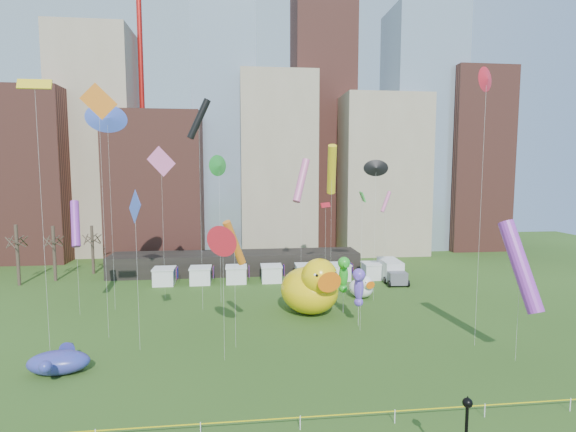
{
  "coord_description": "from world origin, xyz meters",
  "views": [
    {
      "loc": [
        -3.61,
        -24.76,
        15.75
      ],
      "look_at": [
        0.57,
        11.43,
        12.0
      ],
      "focal_mm": 27.0,
      "sensor_mm": 36.0,
      "label": 1
    }
  ],
  "objects": [
    {
      "name": "kite_2",
      "position": [
        12.71,
        25.36,
        16.13
      ],
      "size": [
        1.98,
        0.53,
        17.15
      ],
      "color": "silver",
      "rests_on": "ground"
    },
    {
      "name": "seahorse_purple",
      "position": [
        8.46,
        16.96,
        4.39
      ],
      "size": [
        1.71,
        1.91,
        6.02
      ],
      "rotation": [
        0.0,
        0.0,
        -0.38
      ],
      "color": "silver",
      "rests_on": "ground"
    },
    {
      "name": "small_duck",
      "position": [
        11.65,
        26.72,
        1.36
      ],
      "size": [
        3.73,
        4.22,
        2.96
      ],
      "rotation": [
        0.0,
        0.0,
        0.34
      ],
      "color": "white",
      "rests_on": "ground"
    },
    {
      "name": "vendor_tents",
      "position": [
        1.02,
        36.0,
        1.11
      ],
      "size": [
        33.24,
        2.8,
        2.4
      ],
      "color": "white",
      "rests_on": "ground"
    },
    {
      "name": "bare_trees",
      "position": [
        -30.17,
        40.54,
        4.01
      ],
      "size": [
        8.44,
        6.44,
        8.5
      ],
      "color": "#382B21",
      "rests_on": "ground"
    },
    {
      "name": "whale_inflatable",
      "position": [
        -17.71,
        9.68,
        0.95
      ],
      "size": [
        4.74,
        6.06,
        2.08
      ],
      "rotation": [
        0.0,
        0.0,
        0.02
      ],
      "color": "#42328A",
      "rests_on": "ground"
    },
    {
      "name": "pavilion",
      "position": [
        -4.0,
        42.0,
        1.6
      ],
      "size": [
        38.0,
        6.0,
        3.2
      ],
      "primitive_type": "cube",
      "color": "black",
      "rests_on": "ground"
    },
    {
      "name": "kite_14",
      "position": [
        -16.01,
        16.74,
        21.67
      ],
      "size": [
        3.3,
        0.03,
        23.7
      ],
      "color": "silver",
      "rests_on": "ground"
    },
    {
      "name": "kite_7",
      "position": [
        19.23,
        7.51,
        8.07
      ],
      "size": [
        2.54,
        4.56,
        11.8
      ],
      "color": "silver",
      "rests_on": "ground"
    },
    {
      "name": "kite_8",
      "position": [
        17.58,
        10.92,
        23.53
      ],
      "size": [
        1.76,
        1.52,
        24.63
      ],
      "color": "silver",
      "rests_on": "ground"
    },
    {
      "name": "kite_16",
      "position": [
        7.61,
        29.98,
        11.34
      ],
      "size": [
        1.61,
        1.69,
        11.76
      ],
      "color": "silver",
      "rests_on": "ground"
    },
    {
      "name": "kite_12",
      "position": [
        -19.23,
        11.69,
        22.25
      ],
      "size": [
        2.56,
        0.39,
        22.9
      ],
      "color": "silver",
      "rests_on": "ground"
    },
    {
      "name": "kite_13",
      "position": [
        -12.42,
        13.44,
        12.59
      ],
      "size": [
        1.57,
        2.52,
        14.22
      ],
      "color": "silver",
      "rests_on": "ground"
    },
    {
      "name": "kite_10",
      "position": [
        -7.79,
        24.23,
        21.45
      ],
      "size": [
        2.74,
        1.09,
        23.74
      ],
      "color": "silver",
      "rests_on": "ground"
    },
    {
      "name": "ground",
      "position": [
        0.0,
        0.0,
        0.0
      ],
      "size": [
        160.0,
        160.0,
        0.0
      ],
      "primitive_type": "plane",
      "color": "#2C4A17",
      "rests_on": "ground"
    },
    {
      "name": "kite_3",
      "position": [
        -5.8,
        26.58,
        16.42
      ],
      "size": [
        1.5,
        2.3,
        17.67
      ],
      "color": "silver",
      "rests_on": "ground"
    },
    {
      "name": "kite_6",
      "position": [
        -3.99,
        13.07,
        9.51
      ],
      "size": [
        2.28,
        2.19,
        11.6
      ],
      "color": "silver",
      "rests_on": "ground"
    },
    {
      "name": "big_duck",
      "position": [
        4.33,
        21.4,
        3.01
      ],
      "size": [
        8.2,
        9.32,
        6.55
      ],
      "rotation": [
        0.0,
        0.0,
        0.32
      ],
      "color": "yellow",
      "rests_on": "ground"
    },
    {
      "name": "seahorse_green",
      "position": [
        7.88,
        21.07,
        4.75
      ],
      "size": [
        1.39,
        1.73,
        6.42
      ],
      "rotation": [
        0.0,
        0.0,
        -0.03
      ],
      "color": "silver",
      "rests_on": "ground"
    },
    {
      "name": "box_truck",
      "position": [
        18.24,
        34.42,
        1.52
      ],
      "size": [
        3.14,
        7.1,
        2.96
      ],
      "rotation": [
        0.0,
        0.0,
        -0.05
      ],
      "color": "silver",
      "rests_on": "ground"
    },
    {
      "name": "kite_4",
      "position": [
        8.91,
        32.51,
        15.99
      ],
      "size": [
        1.78,
        4.09,
        19.36
      ],
      "color": "silver",
      "rests_on": "ground"
    },
    {
      "name": "kite_5",
      "position": [
        -17.76,
        25.39,
        21.55
      ],
      "size": [
        2.74,
        2.12,
        23.12
      ],
      "color": "silver",
      "rests_on": "ground"
    },
    {
      "name": "kite_9",
      "position": [
        4.76,
        32.23,
        14.57
      ],
      "size": [
        2.96,
        3.33,
        17.53
      ],
      "color": "silver",
      "rests_on": "ground"
    },
    {
      "name": "kite_11",
      "position": [
        8.28,
        15.73,
        13.27
      ],
      "size": [
        0.97,
        2.98,
        13.79
      ],
      "color": "silver",
      "rests_on": "ground"
    },
    {
      "name": "lamppost",
      "position": [
        7.49,
        -5.69,
        2.92
      ],
      "size": [
        0.5,
        0.5,
        4.78
      ],
      "color": "black",
      "rests_on": "footpath"
    },
    {
      "name": "skyline",
      "position": [
        2.25,
        61.06,
        21.44
      ],
      "size": [
        101.0,
        23.0,
        68.0
      ],
      "color": "brown",
      "rests_on": "ground"
    },
    {
      "name": "kite_17",
      "position": [
        -12.82,
        29.31,
        16.8
      ],
      "size": [
        3.56,
        1.06,
        18.83
      ],
      "color": "silver",
      "rests_on": "ground"
    },
    {
      "name": "kite_0",
      "position": [
        -4.9,
        10.42,
        10.12
      ],
      "size": [
        1.9,
        2.08,
        11.38
      ],
      "color": "silver",
      "rests_on": "ground"
    },
    {
      "name": "kite_15",
      "position": [
        -21.18,
        24.09,
        10.13
      ],
      "size": [
        1.77,
        3.09,
        12.66
      ],
      "color": "silver",
      "rests_on": "ground"
    },
    {
      "name": "kite_1",
      "position": [
        16.97,
        33.72,
        11.54
      ],
      "size": [
        1.82,
        1.17,
        13.06
      ],
      "color": "silver",
      "rests_on": "ground"
    },
    {
      "name": "crane_right",
      "position": [
        30.89,
        64.0,
        46.9
      ],
      "size": [
        23.0,
        1.0,
        76.0
      ],
      "color": "red",
      "rests_on": "ground"
    },
    {
      "name": "caution_tape",
      "position": [
        0.0,
        0.0,
        0.68
      ],
      "size": [
        50.0,
        0.06,
        0.9
      ],
      "color": "white",
      "rests_on": "ground"
    },
    {
      "name": "crane_left",
      "position": [
        -21.11,
        64.0,
        46.9
      ],
      "size": [
        23.0,
        1.0,
        76.0
      ],
      "color": "red",
      "rests_on": "ground"
    }
  ]
}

